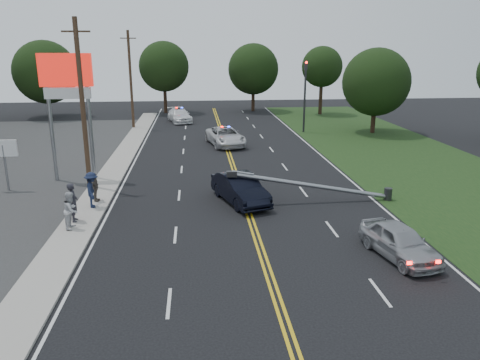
{
  "coord_description": "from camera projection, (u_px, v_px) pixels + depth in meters",
  "views": [
    {
      "loc": [
        -2.65,
        -16.26,
        8.38
      ],
      "look_at": [
        -0.41,
        6.99,
        1.7
      ],
      "focal_mm": 35.0,
      "sensor_mm": 36.0,
      "label": 1
    }
  ],
  "objects": [
    {
      "name": "bystander_d",
      "position": [
        95.0,
        187.0,
        25.72
      ],
      "size": [
        0.49,
        0.97,
        1.6
      ],
      "primitive_type": "imported",
      "rotation": [
        0.0,
        0.0,
        1.46
      ],
      "color": "#5E544B",
      "rests_on": "sidewalk"
    },
    {
      "name": "waiting_sedan",
      "position": [
        399.0,
        241.0,
        19.12
      ],
      "size": [
        2.47,
        4.37,
        1.4
      ],
      "primitive_type": "imported",
      "rotation": [
        0.0,
        0.0,
        0.21
      ],
      "color": "#9C9FA4",
      "rests_on": "ground"
    },
    {
      "name": "bystander_a",
      "position": [
        73.0,
        202.0,
        22.74
      ],
      "size": [
        0.57,
        0.77,
        1.93
      ],
      "primitive_type": "imported",
      "rotation": [
        0.0,
        0.0,
        1.74
      ],
      "color": "#28272F",
      "rests_on": "sidewalk"
    },
    {
      "name": "ground",
      "position": [
        268.0,
        271.0,
        18.11
      ],
      "size": [
        120.0,
        120.0,
        0.0
      ],
      "primitive_type": "plane",
      "color": "black",
      "rests_on": "ground"
    },
    {
      "name": "crashed_sedan",
      "position": [
        240.0,
        189.0,
        25.89
      ],
      "size": [
        3.14,
        5.12,
        1.59
      ],
      "primitive_type": "imported",
      "rotation": [
        0.0,
        0.0,
        0.32
      ],
      "color": "black",
      "rests_on": "ground"
    },
    {
      "name": "emergency_a",
      "position": [
        225.0,
        136.0,
        41.03
      ],
      "size": [
        3.65,
        6.05,
        1.57
      ],
      "primitive_type": "imported",
      "rotation": [
        0.0,
        0.0,
        0.19
      ],
      "color": "silver",
      "rests_on": "ground"
    },
    {
      "name": "bystander_c",
      "position": [
        92.0,
        190.0,
        24.73
      ],
      "size": [
        0.94,
        1.36,
        1.92
      ],
      "primitive_type": "imported",
      "rotation": [
        0.0,
        0.0,
        1.77
      ],
      "color": "#18213C",
      "rests_on": "sidewalk"
    },
    {
      "name": "centerline_yellow",
      "position": [
        242.0,
        193.0,
        27.68
      ],
      "size": [
        0.36,
        80.0,
        0.0
      ],
      "primitive_type": "cube",
      "color": "gold",
      "rests_on": "ground"
    },
    {
      "name": "sidewalk",
      "position": [
        97.0,
        197.0,
        26.89
      ],
      "size": [
        1.8,
        70.0,
        0.12
      ],
      "primitive_type": "cube",
      "color": "#A39D93",
      "rests_on": "ground"
    },
    {
      "name": "fallen_streetlight",
      "position": [
        321.0,
        186.0,
        25.9
      ],
      "size": [
        9.36,
        0.44,
        1.91
      ],
      "color": "#2D2D30",
      "rests_on": "ground"
    },
    {
      "name": "tree_8",
      "position": [
        322.0,
        67.0,
        58.57
      ],
      "size": [
        5.07,
        5.07,
        8.49
      ],
      "color": "black",
      "rests_on": "ground"
    },
    {
      "name": "emergency_b",
      "position": [
        180.0,
        115.0,
        53.72
      ],
      "size": [
        3.29,
        5.58,
        1.52
      ],
      "primitive_type": "imported",
      "rotation": [
        0.0,
        0.0,
        0.24
      ],
      "color": "white",
      "rests_on": "ground"
    },
    {
      "name": "tree_6",
      "position": [
        164.0,
        67.0,
        59.72
      ],
      "size": [
        6.35,
        6.35,
        9.11
      ],
      "color": "black",
      "rests_on": "ground"
    },
    {
      "name": "grass_verge",
      "position": [
        459.0,
        187.0,
        28.92
      ],
      "size": [
        12.0,
        80.0,
        0.01
      ],
      "primitive_type": "cube",
      "color": "#173213",
      "rests_on": "ground"
    },
    {
      "name": "utility_pole_far",
      "position": [
        131.0,
        80.0,
        48.4
      ],
      "size": [
        1.6,
        0.28,
        10.0
      ],
      "color": "#382619",
      "rests_on": "ground"
    },
    {
      "name": "utility_pole_mid",
      "position": [
        83.0,
        105.0,
        27.35
      ],
      "size": [
        1.6,
        0.28,
        10.0
      ],
      "color": "#382619",
      "rests_on": "ground"
    },
    {
      "name": "tree_5",
      "position": [
        45.0,
        72.0,
        56.31
      ],
      "size": [
        7.52,
        7.52,
        9.18
      ],
      "color": "black",
      "rests_on": "ground"
    },
    {
      "name": "pylon_sign",
      "position": [
        67.0,
        87.0,
        28.89
      ],
      "size": [
        3.2,
        0.35,
        8.0
      ],
      "color": "gray",
      "rests_on": "ground"
    },
    {
      "name": "bystander_b",
      "position": [
        71.0,
        210.0,
        21.87
      ],
      "size": [
        0.76,
        0.93,
        1.78
      ],
      "primitive_type": "imported",
      "rotation": [
        0.0,
        0.0,
        1.47
      ],
      "color": "#BABABF",
      "rests_on": "sidewalk"
    },
    {
      "name": "small_sign",
      "position": [
        4.0,
        153.0,
        27.66
      ],
      "size": [
        1.6,
        0.14,
        3.1
      ],
      "color": "gray",
      "rests_on": "ground"
    },
    {
      "name": "traffic_signal",
      "position": [
        305.0,
        90.0,
        46.42
      ],
      "size": [
        0.28,
        0.41,
        7.05
      ],
      "color": "#2D2D30",
      "rests_on": "ground"
    },
    {
      "name": "tree_9",
      "position": [
        376.0,
        82.0,
        45.93
      ],
      "size": [
        6.61,
        6.61,
        8.33
      ],
      "color": "black",
      "rests_on": "ground"
    },
    {
      "name": "tree_7",
      "position": [
        253.0,
        69.0,
        61.79
      ],
      "size": [
        6.65,
        6.65,
        8.84
      ],
      "color": "black",
      "rests_on": "ground"
    }
  ]
}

